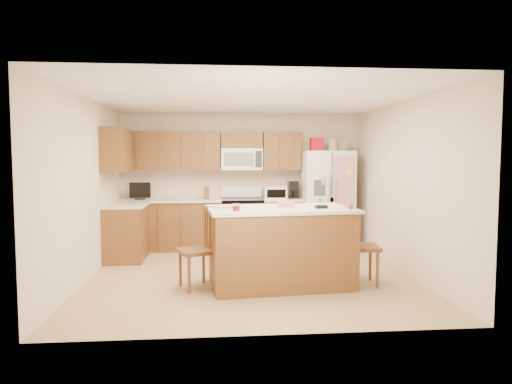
{
  "coord_description": "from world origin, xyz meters",
  "views": [
    {
      "loc": [
        -0.47,
        -6.42,
        1.67
      ],
      "look_at": [
        0.12,
        0.35,
        1.16
      ],
      "focal_mm": 32.0,
      "sensor_mm": 36.0,
      "label": 1
    }
  ],
  "objects": [
    {
      "name": "room_shell",
      "position": [
        0.0,
        0.0,
        1.44
      ],
      "size": [
        4.6,
        4.6,
        2.52
      ],
      "color": "beige",
      "rests_on": "ground"
    },
    {
      "name": "windsor_chair_right",
      "position": [
        1.41,
        -0.62,
        0.51
      ],
      "size": [
        0.48,
        0.5,
        1.08
      ],
      "color": "brown",
      "rests_on": "ground"
    },
    {
      "name": "island",
      "position": [
        0.36,
        -0.56,
        0.52
      ],
      "size": [
        1.97,
        1.27,
        1.12
      ],
      "color": "brown",
      "rests_on": "ground"
    },
    {
      "name": "cabinetry",
      "position": [
        -0.98,
        1.79,
        0.91
      ],
      "size": [
        3.36,
        1.56,
        2.15
      ],
      "color": "brown",
      "rests_on": "ground"
    },
    {
      "name": "windsor_chair_left",
      "position": [
        -0.7,
        -0.6,
        0.49
      ],
      "size": [
        0.56,
        0.58,
        1.04
      ],
      "color": "brown",
      "rests_on": "ground"
    },
    {
      "name": "stove",
      "position": [
        0.0,
        1.94,
        0.47
      ],
      "size": [
        0.76,
        0.65,
        1.13
      ],
      "color": "black",
      "rests_on": "ground"
    },
    {
      "name": "ground",
      "position": [
        0.0,
        0.0,
        0.0
      ],
      "size": [
        4.5,
        4.5,
        0.0
      ],
      "primitive_type": "plane",
      "color": "#997852",
      "rests_on": "ground"
    },
    {
      "name": "refrigerator",
      "position": [
        1.57,
        1.87,
        0.92
      ],
      "size": [
        0.9,
        0.79,
        2.04
      ],
      "color": "white",
      "rests_on": "ground"
    },
    {
      "name": "windsor_chair_back",
      "position": [
        0.44,
        0.13,
        0.47
      ],
      "size": [
        0.49,
        0.47,
        1.0
      ],
      "color": "brown",
      "rests_on": "ground"
    }
  ]
}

